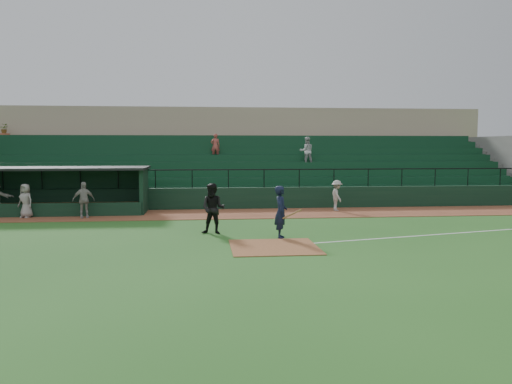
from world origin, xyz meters
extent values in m
plane|color=#22551B|center=(0.00, 0.00, 0.00)|extent=(90.00, 90.00, 0.00)
cube|color=brown|center=(0.00, 8.00, 0.01)|extent=(40.00, 4.00, 0.03)
cube|color=brown|center=(0.00, -1.00, 0.01)|extent=(3.00, 3.00, 0.03)
cube|color=white|center=(8.00, 1.20, 0.01)|extent=(17.49, 4.44, 0.01)
cube|color=black|center=(0.00, 10.20, 0.60)|extent=(36.00, 0.35, 1.20)
cylinder|color=black|center=(0.00, 10.20, 2.20)|extent=(36.00, 0.06, 0.06)
cube|color=slate|center=(0.00, 15.10, 1.80)|extent=(36.00, 9.00, 3.60)
cube|color=#0F3A21|center=(0.00, 14.60, 2.25)|extent=(34.56, 8.00, 4.05)
cube|color=slate|center=(18.00, 15.15, 2.10)|extent=(0.35, 9.50, 4.20)
cube|color=gray|center=(0.00, 21.60, 3.20)|extent=(38.00, 3.00, 6.40)
cube|color=slate|center=(0.00, 19.60, 3.70)|extent=(36.00, 2.00, 0.20)
cylinder|color=#A55138|center=(-16.17, 19.50, 4.10)|extent=(0.70, 0.70, 0.60)
imported|color=#2D5923|center=(-16.17, 19.50, 4.73)|extent=(0.59, 0.51, 0.66)
imported|color=#BEBEBE|center=(4.38, 14.90, 3.18)|extent=(0.91, 0.71, 1.86)
imported|color=#A3443B|center=(-1.56, 15.90, 3.52)|extent=(0.60, 0.39, 1.64)
cube|color=black|center=(-9.75, 10.40, 1.15)|extent=(8.50, 0.20, 2.30)
cube|color=black|center=(-5.50, 9.10, 1.15)|extent=(0.20, 2.60, 2.30)
cube|color=black|center=(-9.75, 9.10, 2.36)|extent=(8.90, 3.20, 0.12)
cube|color=olive|center=(-9.75, 10.00, 0.25)|extent=(7.65, 0.40, 0.50)
cube|color=black|center=(-9.75, 7.75, 0.35)|extent=(8.50, 0.12, 0.70)
imported|color=black|center=(0.50, 0.74, 1.00)|extent=(0.56, 0.78, 2.00)
cylinder|color=olive|center=(0.90, 0.54, 0.95)|extent=(0.79, 0.34, 0.35)
imported|color=black|center=(-2.03, 2.00, 1.01)|extent=(1.15, 1.00, 2.02)
imported|color=#A19C97|center=(4.74, 8.55, 0.86)|extent=(0.67, 1.10, 1.66)
imported|color=#A09A96|center=(-8.18, 7.14, 0.91)|extent=(1.11, 0.74, 1.75)
imported|color=gray|center=(-10.99, 7.49, 0.86)|extent=(0.96, 0.84, 1.65)
camera|label=1|loc=(-2.46, -18.46, 3.46)|focal=36.27mm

